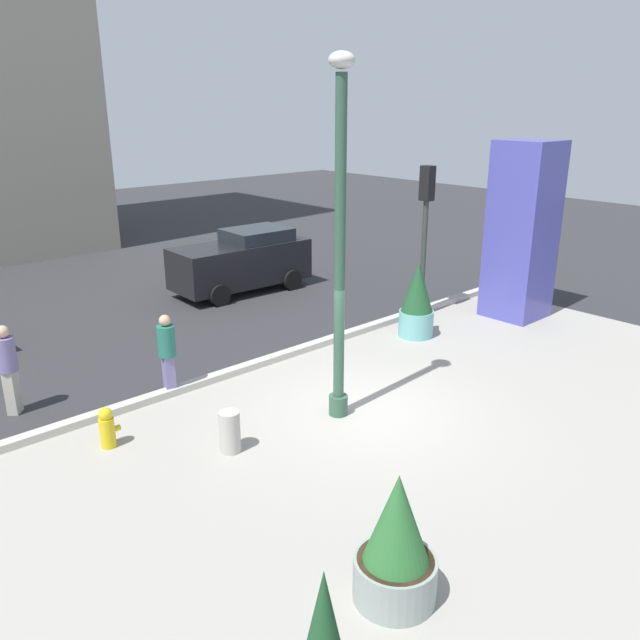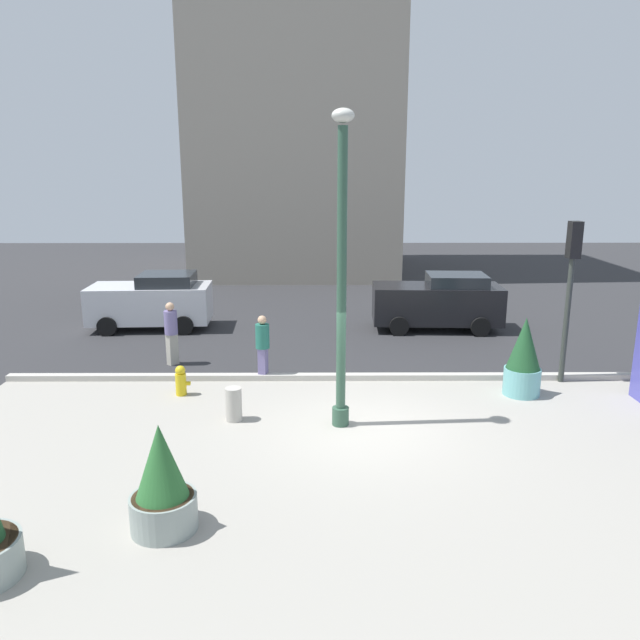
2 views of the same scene
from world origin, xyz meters
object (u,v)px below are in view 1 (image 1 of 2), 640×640
object	(u,v)px
car_passing_lane	(242,261)
lamp_post	(340,254)
potted_plant_near_left	(417,302)
concrete_bollard	(230,432)
pedestrian_crossing	(167,351)
potted_plant_curbside	(396,546)
fire_hydrant	(107,428)
art_pillar_blue	(522,231)
pedestrian_by_curb	(8,365)
traffic_light_far_side	(425,216)

from	to	relation	value
car_passing_lane	lamp_post	bearing A→B (deg)	-114.15
potted_plant_near_left	car_passing_lane	size ratio (longest dim) A/B	0.44
concrete_bollard	pedestrian_crossing	world-z (taller)	pedestrian_crossing
potted_plant_curbside	pedestrian_crossing	distance (m)	6.97
fire_hydrant	pedestrian_crossing	bearing A→B (deg)	32.25
art_pillar_blue	pedestrian_by_curb	size ratio (longest dim) A/B	2.67
car_passing_lane	pedestrian_by_curb	bearing A→B (deg)	-154.75
art_pillar_blue	fire_hydrant	distance (m)	11.78
potted_plant_near_left	traffic_light_far_side	size ratio (longest dim) A/B	0.47
art_pillar_blue	potted_plant_curbside	distance (m)	11.82
concrete_bollard	art_pillar_blue	bearing A→B (deg)	4.33
art_pillar_blue	potted_plant_near_left	distance (m)	3.72
potted_plant_curbside	car_passing_lane	bearing A→B (deg)	61.76
traffic_light_far_side	art_pillar_blue	bearing A→B (deg)	-40.59
art_pillar_blue	fire_hydrant	world-z (taller)	art_pillar_blue
lamp_post	potted_plant_curbside	distance (m)	5.39
concrete_bollard	pedestrian_crossing	size ratio (longest dim) A/B	0.44
traffic_light_far_side	pedestrian_by_curb	distance (m)	10.61
concrete_bollard	pedestrian_by_curb	distance (m)	4.62
fire_hydrant	pedestrian_crossing	world-z (taller)	pedestrian_crossing
potted_plant_curbside	pedestrian_by_curb	bearing A→B (deg)	101.96
lamp_post	pedestrian_crossing	distance (m)	4.18
concrete_bollard	traffic_light_far_side	distance (m)	8.82
pedestrian_crossing	car_passing_lane	bearing A→B (deg)	42.73
potted_plant_near_left	traffic_light_far_side	world-z (taller)	traffic_light_far_side
pedestrian_crossing	concrete_bollard	bearing A→B (deg)	-98.46
lamp_post	car_passing_lane	distance (m)	9.16
potted_plant_near_left	pedestrian_by_curb	size ratio (longest dim) A/B	1.09
art_pillar_blue	concrete_bollard	world-z (taller)	art_pillar_blue
concrete_bollard	traffic_light_far_side	world-z (taller)	traffic_light_far_side
art_pillar_blue	car_passing_lane	xyz separation A→B (m)	(-4.16, 7.10, -1.41)
potted_plant_curbside	traffic_light_far_side	world-z (taller)	traffic_light_far_side
traffic_light_far_side	pedestrian_crossing	world-z (taller)	traffic_light_far_side
potted_plant_near_left	traffic_light_far_side	xyz separation A→B (m)	(1.34, 0.94, 1.89)
potted_plant_near_left	car_passing_lane	bearing A→B (deg)	97.39
fire_hydrant	pedestrian_crossing	xyz separation A→B (m)	(1.88, 1.19, 0.58)
potted_plant_near_left	pedestrian_crossing	world-z (taller)	potted_plant_near_left
traffic_light_far_side	car_passing_lane	world-z (taller)	traffic_light_far_side
concrete_bollard	potted_plant_curbside	bearing A→B (deg)	-96.95
car_passing_lane	fire_hydrant	bearing A→B (deg)	-139.66
pedestrian_crossing	pedestrian_by_curb	world-z (taller)	pedestrian_by_curb
art_pillar_blue	concrete_bollard	bearing A→B (deg)	-175.67
concrete_bollard	car_passing_lane	distance (m)	9.88
potted_plant_near_left	fire_hydrant	size ratio (longest dim) A/B	2.58
concrete_bollard	car_passing_lane	world-z (taller)	car_passing_lane
potted_plant_curbside	potted_plant_near_left	xyz separation A→B (m)	(7.28, 5.71, 0.17)
pedestrian_crossing	lamp_post	bearing A→B (deg)	-57.53
art_pillar_blue	pedestrian_by_curb	distance (m)	12.84
potted_plant_curbside	pedestrian_by_curb	size ratio (longest dim) A/B	0.96
potted_plant_near_left	lamp_post	bearing A→B (deg)	-158.05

